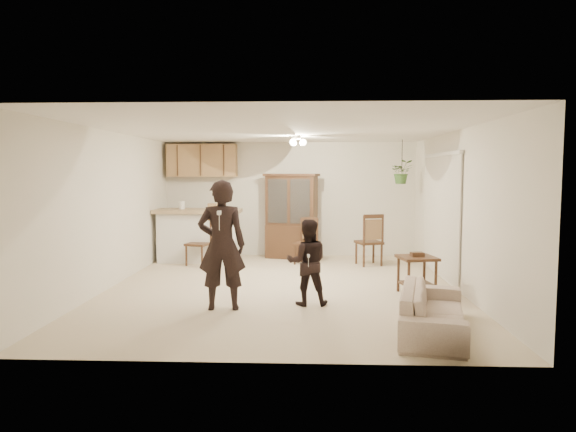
{
  "coord_description": "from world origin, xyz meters",
  "views": [
    {
      "loc": [
        0.43,
        -8.07,
        1.85
      ],
      "look_at": [
        0.08,
        0.4,
        1.12
      ],
      "focal_mm": 32.0,
      "sensor_mm": 36.0,
      "label": 1
    }
  ],
  "objects_px": {
    "adult": "(222,243)",
    "sofa": "(433,301)",
    "side_table": "(417,275)",
    "chair_hutch_right": "(369,251)",
    "child": "(307,257)",
    "chair_hutch_left": "(306,251)",
    "china_hutch": "(291,217)",
    "chair_bar": "(198,252)"
  },
  "relations": [
    {
      "from": "adult",
      "to": "china_hutch",
      "type": "height_order",
      "value": "china_hutch"
    },
    {
      "from": "side_table",
      "to": "chair_hutch_right",
      "type": "distance_m",
      "value": 2.47
    },
    {
      "from": "adult",
      "to": "child",
      "type": "bearing_deg",
      "value": -172.05
    },
    {
      "from": "chair_bar",
      "to": "chair_hutch_left",
      "type": "bearing_deg",
      "value": 22.53
    },
    {
      "from": "adult",
      "to": "side_table",
      "type": "bearing_deg",
      "value": -166.93
    },
    {
      "from": "adult",
      "to": "china_hutch",
      "type": "xyz_separation_m",
      "value": [
        0.79,
        4.16,
        -0.0
      ]
    },
    {
      "from": "sofa",
      "to": "chair_bar",
      "type": "xyz_separation_m",
      "value": [
        -3.63,
        4.16,
        -0.1
      ]
    },
    {
      "from": "chair_hutch_left",
      "to": "chair_hutch_right",
      "type": "xyz_separation_m",
      "value": [
        1.25,
        -0.08,
        0.03
      ]
    },
    {
      "from": "side_table",
      "to": "adult",
      "type": "bearing_deg",
      "value": -160.96
    },
    {
      "from": "child",
      "to": "adult",
      "type": "bearing_deg",
      "value": 10.55
    },
    {
      "from": "adult",
      "to": "chair_bar",
      "type": "bearing_deg",
      "value": -78.47
    },
    {
      "from": "sofa",
      "to": "child",
      "type": "xyz_separation_m",
      "value": [
        -1.46,
        1.18,
        0.31
      ]
    },
    {
      "from": "side_table",
      "to": "chair_bar",
      "type": "relative_size",
      "value": 0.68
    },
    {
      "from": "side_table",
      "to": "chair_hutch_right",
      "type": "xyz_separation_m",
      "value": [
        -0.44,
        2.43,
        -0.01
      ]
    },
    {
      "from": "child",
      "to": "chair_bar",
      "type": "height_order",
      "value": "child"
    },
    {
      "from": "child",
      "to": "side_table",
      "type": "bearing_deg",
      "value": -160.96
    },
    {
      "from": "sofa",
      "to": "chair_hutch_right",
      "type": "relative_size",
      "value": 1.82
    },
    {
      "from": "child",
      "to": "chair_hutch_left",
      "type": "xyz_separation_m",
      "value": [
        -0.04,
        3.2,
        -0.41
      ]
    },
    {
      "from": "sofa",
      "to": "side_table",
      "type": "bearing_deg",
      "value": 7.13
    },
    {
      "from": "china_hutch",
      "to": "side_table",
      "type": "xyz_separation_m",
      "value": [
        2.01,
        -3.19,
        -0.6
      ]
    },
    {
      "from": "child",
      "to": "chair_hutch_left",
      "type": "bearing_deg",
      "value": -92.67
    },
    {
      "from": "chair_bar",
      "to": "chair_hutch_right",
      "type": "height_order",
      "value": "chair_hutch_right"
    },
    {
      "from": "child",
      "to": "side_table",
      "type": "xyz_separation_m",
      "value": [
        1.66,
        0.68,
        -0.37
      ]
    },
    {
      "from": "adult",
      "to": "sofa",
      "type": "bearing_deg",
      "value": 155.04
    },
    {
      "from": "sofa",
      "to": "chair_hutch_right",
      "type": "height_order",
      "value": "chair_hutch_right"
    },
    {
      "from": "chair_bar",
      "to": "chair_hutch_left",
      "type": "height_order",
      "value": "chair_bar"
    },
    {
      "from": "china_hutch",
      "to": "sofa",
      "type": "bearing_deg",
      "value": -54.63
    },
    {
      "from": "china_hutch",
      "to": "chair_hutch_right",
      "type": "distance_m",
      "value": 1.84
    },
    {
      "from": "china_hutch",
      "to": "child",
      "type": "bearing_deg",
      "value": -69.13
    },
    {
      "from": "adult",
      "to": "chair_bar",
      "type": "xyz_separation_m",
      "value": [
        -1.03,
        3.27,
        -0.63
      ]
    },
    {
      "from": "side_table",
      "to": "china_hutch",
      "type": "bearing_deg",
      "value": 122.13
    },
    {
      "from": "sofa",
      "to": "adult",
      "type": "bearing_deg",
      "value": 84.23
    },
    {
      "from": "side_table",
      "to": "child",
      "type": "bearing_deg",
      "value": -157.59
    },
    {
      "from": "chair_bar",
      "to": "chair_hutch_right",
      "type": "distance_m",
      "value": 3.39
    },
    {
      "from": "adult",
      "to": "child",
      "type": "xyz_separation_m",
      "value": [
        1.15,
        0.28,
        -0.22
      ]
    },
    {
      "from": "chair_hutch_left",
      "to": "sofa",
      "type": "bearing_deg",
      "value": -47.74
    },
    {
      "from": "adult",
      "to": "side_table",
      "type": "distance_m",
      "value": 3.02
    },
    {
      "from": "adult",
      "to": "chair_hutch_left",
      "type": "xyz_separation_m",
      "value": [
        1.11,
        3.48,
        -0.64
      ]
    },
    {
      "from": "sofa",
      "to": "adult",
      "type": "relative_size",
      "value": 1.04
    },
    {
      "from": "china_hutch",
      "to": "chair_bar",
      "type": "relative_size",
      "value": 1.91
    },
    {
      "from": "sofa",
      "to": "side_table",
      "type": "xyz_separation_m",
      "value": [
        0.2,
        1.86,
        -0.07
      ]
    },
    {
      "from": "chair_hutch_left",
      "to": "chair_hutch_right",
      "type": "height_order",
      "value": "chair_hutch_right"
    }
  ]
}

